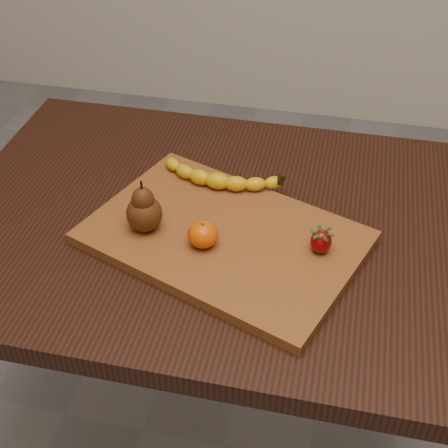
% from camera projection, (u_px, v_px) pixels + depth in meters
% --- Properties ---
extents(ground, '(3.50, 3.50, 0.00)m').
position_uv_depth(ground, '(223.00, 446.00, 1.61)').
color(ground, slate).
rests_on(ground, ground).
extents(table, '(1.00, 0.70, 0.76)m').
position_uv_depth(table, '(223.00, 258.00, 1.19)').
color(table, black).
rests_on(table, ground).
extents(cutting_board, '(0.53, 0.44, 0.02)m').
position_uv_depth(cutting_board, '(224.00, 237.00, 1.07)').
color(cutting_board, brown).
rests_on(cutting_board, table).
extents(banana, '(0.20, 0.07, 0.03)m').
position_uv_depth(banana, '(217.00, 181.00, 1.15)').
color(banana, '#E3AE0A').
rests_on(banana, cutting_board).
extents(pear, '(0.06, 0.06, 0.10)m').
position_uv_depth(pear, '(143.00, 206.00, 1.04)').
color(pear, '#47230B').
rests_on(pear, cutting_board).
extents(mandarin, '(0.06, 0.06, 0.04)m').
position_uv_depth(mandarin, '(203.00, 234.00, 1.03)').
color(mandarin, '#D84B02').
rests_on(mandarin, cutting_board).
extents(strawberry, '(0.04, 0.04, 0.04)m').
position_uv_depth(strawberry, '(321.00, 241.00, 1.01)').
color(strawberry, '#7F0305').
rests_on(strawberry, cutting_board).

